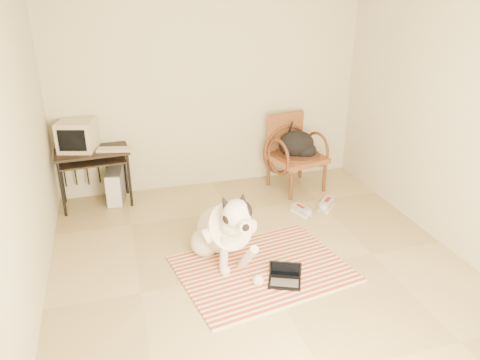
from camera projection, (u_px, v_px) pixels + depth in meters
name	position (u px, v px, depth m)	size (l,w,h in m)	color
floor	(264.00, 272.00, 4.51)	(4.50, 4.50, 0.00)	tan
wall_back	(210.00, 85.00, 5.96)	(4.50, 4.50, 0.00)	beige
wall_front	(440.00, 301.00, 1.99)	(4.50, 4.50, 0.00)	beige
wall_left	(13.00, 163.00, 3.47)	(4.50, 4.50, 0.00)	beige
wall_right	(465.00, 121.00, 4.48)	(4.50, 4.50, 0.00)	beige
rug	(263.00, 269.00, 4.55)	(1.75, 1.46, 0.02)	red
dog	(225.00, 230.00, 4.56)	(0.57, 1.16, 0.87)	silver
laptop	(285.00, 277.00, 4.32)	(0.36, 0.32, 0.21)	black
computer_desk	(93.00, 159.00, 5.62)	(0.88, 0.53, 0.71)	black
crt_monitor	(77.00, 136.00, 5.54)	(0.49, 0.47, 0.36)	#B3A48C
desk_keyboard	(115.00, 149.00, 5.58)	(0.41, 0.15, 0.03)	#B3A48C
pc_tower	(116.00, 186.00, 5.87)	(0.25, 0.47, 0.42)	#474649
rattan_chair	(294.00, 153.00, 6.17)	(0.77, 0.75, 0.97)	brown
backpack	(298.00, 145.00, 6.08)	(0.48, 0.39, 0.35)	black
sneaker_left	(301.00, 210.00, 5.61)	(0.19, 0.29, 0.09)	white
sneaker_right	(327.00, 204.00, 5.75)	(0.30, 0.30, 0.11)	white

